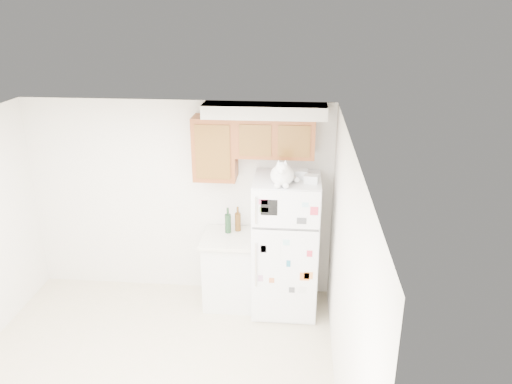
# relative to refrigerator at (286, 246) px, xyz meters

# --- Properties ---
(room_shell) EXTENTS (3.84, 4.04, 2.52)m
(room_shell) POSITION_rel_refrigerator_xyz_m (-1.23, -1.36, 0.82)
(room_shell) COLOR silver
(room_shell) RESTS_ON ground_plane
(refrigerator) EXTENTS (0.76, 0.78, 1.70)m
(refrigerator) POSITION_rel_refrigerator_xyz_m (0.00, 0.00, 0.00)
(refrigerator) COLOR white
(refrigerator) RESTS_ON ground_plane
(base_counter) EXTENTS (0.64, 0.64, 0.92)m
(base_counter) POSITION_rel_refrigerator_xyz_m (-0.69, 0.07, -0.39)
(base_counter) COLOR white
(base_counter) RESTS_ON ground_plane
(cat) EXTENTS (0.32, 0.47, 0.33)m
(cat) POSITION_rel_refrigerator_xyz_m (-0.05, -0.21, 0.97)
(cat) COLOR white
(cat) RESTS_ON refrigerator
(storage_box_back) EXTENTS (0.19, 0.15, 0.10)m
(storage_box_back) POSITION_rel_refrigerator_xyz_m (0.14, 0.04, 0.90)
(storage_box_back) COLOR white
(storage_box_back) RESTS_ON refrigerator
(storage_box_front) EXTENTS (0.17, 0.14, 0.09)m
(storage_box_front) POSITION_rel_refrigerator_xyz_m (0.27, -0.11, 0.89)
(storage_box_front) COLOR white
(storage_box_front) RESTS_ON refrigerator
(bottle_green) EXTENTS (0.08, 0.08, 0.33)m
(bottle_green) POSITION_rel_refrigerator_xyz_m (-0.71, 0.17, 0.23)
(bottle_green) COLOR #19381E
(bottle_green) RESTS_ON base_counter
(bottle_amber) EXTENTS (0.07, 0.07, 0.31)m
(bottle_amber) POSITION_rel_refrigerator_xyz_m (-0.60, 0.23, 0.23)
(bottle_amber) COLOR #593814
(bottle_amber) RESTS_ON base_counter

